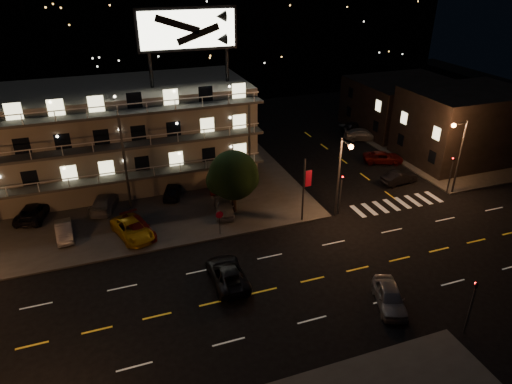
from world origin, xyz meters
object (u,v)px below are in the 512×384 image
object	(u,v)px
lot_car_4	(224,206)
lot_car_7	(105,202)
side_car_0	(399,178)
lot_car_2	(132,229)
road_car_east	(390,297)
tree	(233,177)
road_car_west	(227,273)

from	to	relation	value
lot_car_4	lot_car_7	size ratio (longest dim) A/B	0.85
lot_car_7	side_car_0	world-z (taller)	lot_car_7
lot_car_2	road_car_east	bearing A→B (deg)	-59.91
tree	lot_car_7	size ratio (longest dim) A/B	1.20
road_car_east	lot_car_4	bearing A→B (deg)	134.87
tree	lot_car_2	world-z (taller)	tree
side_car_0	road_car_east	bearing A→B (deg)	136.56
road_car_east	road_car_west	xyz separation A→B (m)	(-10.11, 6.50, -0.01)
side_car_0	road_car_west	xyz separation A→B (m)	(-22.83, -10.20, 0.06)
lot_car_2	lot_car_7	xyz separation A→B (m)	(-1.96, 6.13, 0.02)
lot_car_2	side_car_0	xyz separation A→B (m)	(28.95, 1.36, -0.18)
lot_car_4	tree	bearing A→B (deg)	17.24
road_car_east	lot_car_2	bearing A→B (deg)	157.41
side_car_0	tree	bearing A→B (deg)	83.86
lot_car_4	side_car_0	xyz separation A→B (m)	(20.14, 0.10, -0.21)
lot_car_2	side_car_0	distance (m)	28.98
lot_car_4	road_car_east	xyz separation A→B (m)	(7.42, -16.60, -0.14)
lot_car_4	lot_car_7	distance (m)	11.83
road_car_west	lot_car_2	bearing A→B (deg)	-54.15
side_car_0	road_car_west	world-z (taller)	road_car_west
side_car_0	road_car_east	size ratio (longest dim) A/B	0.94
tree	road_car_west	xyz separation A→B (m)	(-3.69, -10.19, -3.10)
lot_car_2	lot_car_4	world-z (taller)	lot_car_4
lot_car_7	road_car_east	size ratio (longest dim) A/B	1.16
side_car_0	lot_car_4	bearing A→B (deg)	84.14
lot_car_2	road_car_west	size ratio (longest dim) A/B	0.97
lot_car_2	lot_car_7	distance (m)	6.44
tree	road_car_east	world-z (taller)	tree
lot_car_4	side_car_0	size ratio (longest dim) A/B	1.04
tree	lot_car_4	distance (m)	3.12
road_car_east	tree	bearing A→B (deg)	131.81
lot_car_4	side_car_0	bearing A→B (deg)	11.86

